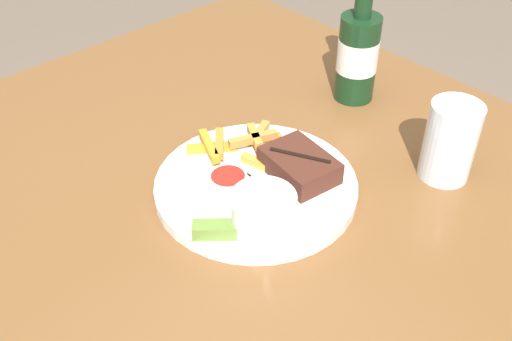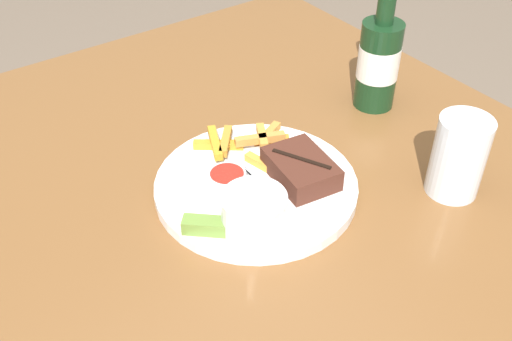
{
  "view_description": "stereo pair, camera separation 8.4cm",
  "coord_description": "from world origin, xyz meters",
  "px_view_note": "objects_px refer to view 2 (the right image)",
  "views": [
    {
      "loc": [
        0.48,
        -0.45,
        1.31
      ],
      "look_at": [
        0.0,
        0.0,
        0.79
      ],
      "focal_mm": 42.0,
      "sensor_mm": 36.0,
      "label": 1
    },
    {
      "loc": [
        0.53,
        -0.38,
        1.31
      ],
      "look_at": [
        0.0,
        0.0,
        0.79
      ],
      "focal_mm": 42.0,
      "sensor_mm": 36.0,
      "label": 2
    }
  ],
  "objects_px": {
    "dinner_plate": "(256,186)",
    "drinking_glass": "(459,157)",
    "coleslaw_cup": "(254,210)",
    "fork_utensil": "(228,153)",
    "steak_portion": "(301,169)",
    "pickle_spear": "(205,226)",
    "dipping_sauce_cup": "(227,179)",
    "beer_bottle": "(379,59)"
  },
  "relations": [
    {
      "from": "fork_utensil",
      "to": "drinking_glass",
      "type": "distance_m",
      "value": 0.33
    },
    {
      "from": "dinner_plate",
      "to": "pickle_spear",
      "type": "relative_size",
      "value": 4.99
    },
    {
      "from": "steak_portion",
      "to": "dipping_sauce_cup",
      "type": "bearing_deg",
      "value": -116.04
    },
    {
      "from": "pickle_spear",
      "to": "fork_utensil",
      "type": "bearing_deg",
      "value": 136.14
    },
    {
      "from": "steak_portion",
      "to": "coleslaw_cup",
      "type": "distance_m",
      "value": 0.12
    },
    {
      "from": "fork_utensil",
      "to": "beer_bottle",
      "type": "xyz_separation_m",
      "value": [
        0.0,
        0.3,
        0.07
      ]
    },
    {
      "from": "dipping_sauce_cup",
      "to": "beer_bottle",
      "type": "bearing_deg",
      "value": 99.26
    },
    {
      "from": "dipping_sauce_cup",
      "to": "beer_bottle",
      "type": "xyz_separation_m",
      "value": [
        -0.06,
        0.34,
        0.06
      ]
    },
    {
      "from": "coleslaw_cup",
      "to": "dipping_sauce_cup",
      "type": "xyz_separation_m",
      "value": [
        -0.09,
        0.02,
        -0.02
      ]
    },
    {
      "from": "fork_utensil",
      "to": "dipping_sauce_cup",
      "type": "bearing_deg",
      "value": -32.25
    },
    {
      "from": "dinner_plate",
      "to": "fork_utensil",
      "type": "height_order",
      "value": "fork_utensil"
    },
    {
      "from": "coleslaw_cup",
      "to": "pickle_spear",
      "type": "bearing_deg",
      "value": -118.1
    },
    {
      "from": "beer_bottle",
      "to": "drinking_glass",
      "type": "xyz_separation_m",
      "value": [
        0.23,
        -0.07,
        -0.03
      ]
    },
    {
      "from": "coleslaw_cup",
      "to": "pickle_spear",
      "type": "distance_m",
      "value": 0.07
    },
    {
      "from": "dinner_plate",
      "to": "pickle_spear",
      "type": "bearing_deg",
      "value": -68.67
    },
    {
      "from": "fork_utensil",
      "to": "drinking_glass",
      "type": "height_order",
      "value": "drinking_glass"
    },
    {
      "from": "pickle_spear",
      "to": "beer_bottle",
      "type": "bearing_deg",
      "value": 105.56
    },
    {
      "from": "pickle_spear",
      "to": "drinking_glass",
      "type": "distance_m",
      "value": 0.36
    },
    {
      "from": "pickle_spear",
      "to": "drinking_glass",
      "type": "height_order",
      "value": "drinking_glass"
    },
    {
      "from": "coleslaw_cup",
      "to": "steak_portion",
      "type": "bearing_deg",
      "value": 111.1
    },
    {
      "from": "steak_portion",
      "to": "fork_utensil",
      "type": "xyz_separation_m",
      "value": [
        -0.11,
        -0.05,
        -0.01
      ]
    },
    {
      "from": "fork_utensil",
      "to": "beer_bottle",
      "type": "relative_size",
      "value": 0.55
    },
    {
      "from": "steak_portion",
      "to": "fork_utensil",
      "type": "distance_m",
      "value": 0.12
    },
    {
      "from": "coleslaw_cup",
      "to": "drinking_glass",
      "type": "xyz_separation_m",
      "value": [
        0.09,
        0.29,
        0.01
      ]
    },
    {
      "from": "steak_portion",
      "to": "pickle_spear",
      "type": "height_order",
      "value": "steak_portion"
    },
    {
      "from": "dinner_plate",
      "to": "steak_portion",
      "type": "distance_m",
      "value": 0.07
    },
    {
      "from": "dinner_plate",
      "to": "beer_bottle",
      "type": "relative_size",
      "value": 1.19
    },
    {
      "from": "dinner_plate",
      "to": "dipping_sauce_cup",
      "type": "bearing_deg",
      "value": -112.76
    },
    {
      "from": "dinner_plate",
      "to": "coleslaw_cup",
      "type": "distance_m",
      "value": 0.1
    },
    {
      "from": "drinking_glass",
      "to": "dipping_sauce_cup",
      "type": "bearing_deg",
      "value": -123.35
    },
    {
      "from": "dipping_sauce_cup",
      "to": "fork_utensil",
      "type": "distance_m",
      "value": 0.07
    },
    {
      "from": "dinner_plate",
      "to": "dipping_sauce_cup",
      "type": "height_order",
      "value": "dipping_sauce_cup"
    },
    {
      "from": "coleslaw_cup",
      "to": "fork_utensil",
      "type": "relative_size",
      "value": 0.64
    },
    {
      "from": "dinner_plate",
      "to": "drinking_glass",
      "type": "height_order",
      "value": "drinking_glass"
    },
    {
      "from": "dipping_sauce_cup",
      "to": "beer_bottle",
      "type": "distance_m",
      "value": 0.35
    },
    {
      "from": "drinking_glass",
      "to": "dinner_plate",
      "type": "bearing_deg",
      "value": -124.9
    },
    {
      "from": "coleslaw_cup",
      "to": "fork_utensil",
      "type": "bearing_deg",
      "value": 158.5
    },
    {
      "from": "coleslaw_cup",
      "to": "dipping_sauce_cup",
      "type": "height_order",
      "value": "coleslaw_cup"
    },
    {
      "from": "dinner_plate",
      "to": "drinking_glass",
      "type": "xyz_separation_m",
      "value": [
        0.16,
        0.23,
        0.05
      ]
    },
    {
      "from": "coleslaw_cup",
      "to": "pickle_spear",
      "type": "height_order",
      "value": "coleslaw_cup"
    },
    {
      "from": "dinner_plate",
      "to": "drinking_glass",
      "type": "relative_size",
      "value": 2.42
    },
    {
      "from": "beer_bottle",
      "to": "dinner_plate",
      "type": "bearing_deg",
      "value": -76.67
    }
  ]
}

